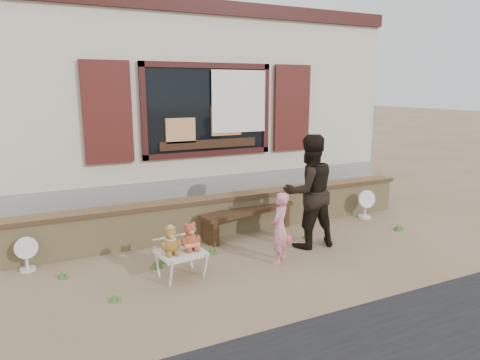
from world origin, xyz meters
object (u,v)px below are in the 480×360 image
teddy_bear_left (170,240)px  teddy_bear_right (190,236)px  bench (248,215)px  folding_chair (181,254)px  adult (309,191)px  child (280,228)px

teddy_bear_left → teddy_bear_right: bearing=0.0°
teddy_bear_left → teddy_bear_right: 0.28m
bench → folding_chair: (-1.55, -1.13, -0.01)m
folding_chair → adult: adult is taller
teddy_bear_left → adult: adult is taller
teddy_bear_right → child: bearing=-15.3°
folding_chair → teddy_bear_left: bearing=-180.0°
folding_chair → teddy_bear_left: size_ratio=1.71×
bench → teddy_bear_right: 1.81m
teddy_bear_left → child: bearing=-12.6°
teddy_bear_left → adult: size_ratio=0.21×
child → adult: (0.74, 0.38, 0.37)m
bench → child: child is taller
bench → teddy_bear_left: size_ratio=4.85×
adult → child: bearing=30.4°
folding_chair → adult: 2.24m
folding_chair → teddy_bear_right: teddy_bear_right is taller
child → adult: bearing=167.8°
bench → teddy_bear_left: teddy_bear_left is taller
bench → folding_chair: bearing=-157.1°
folding_chair → adult: (2.16, 0.23, 0.57)m
bench → child: bearing=-109.5°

